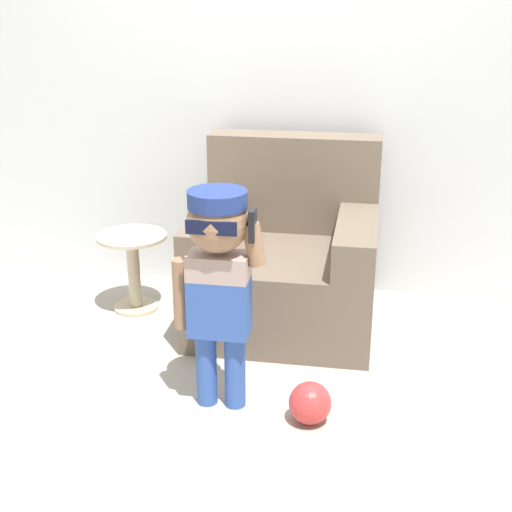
{
  "coord_description": "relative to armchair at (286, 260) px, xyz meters",
  "views": [
    {
      "loc": [
        0.58,
        -3.32,
        1.73
      ],
      "look_at": [
        0.05,
        -0.24,
        0.54
      ],
      "focal_mm": 50.0,
      "sensor_mm": 36.0,
      "label": 1
    }
  ],
  "objects": [
    {
      "name": "armchair",
      "position": [
        0.0,
        0.0,
        0.0
      ],
      "size": [
        0.95,
        0.91,
        0.97
      ],
      "color": "#6B5B4C",
      "rests_on": "ground_plane"
    },
    {
      "name": "toy_ball",
      "position": [
        0.23,
        -0.98,
        -0.26
      ],
      "size": [
        0.18,
        0.18,
        0.18
      ],
      "color": "#D13838",
      "rests_on": "ground_plane"
    },
    {
      "name": "ground_plane",
      "position": [
        -0.13,
        -0.24,
        -0.35
      ],
      "size": [
        10.0,
        10.0,
        0.0
      ],
      "primitive_type": "plane",
      "color": "#ADA89E"
    },
    {
      "name": "person_child",
      "position": [
        -0.17,
        -0.9,
        0.3
      ],
      "size": [
        0.4,
        0.3,
        0.97
      ],
      "color": "#3356AD",
      "rests_on": "ground_plane"
    },
    {
      "name": "side_table",
      "position": [
        -0.86,
        -0.02,
        -0.07
      ],
      "size": [
        0.39,
        0.39,
        0.45
      ],
      "color": "beige",
      "rests_on": "ground_plane"
    },
    {
      "name": "wall_back",
      "position": [
        -0.13,
        0.5,
        0.95
      ],
      "size": [
        10.0,
        0.05,
        2.6
      ],
      "color": "silver",
      "rests_on": "ground_plane"
    }
  ]
}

